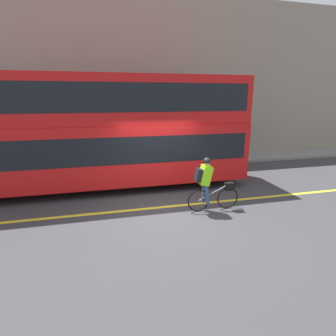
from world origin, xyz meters
name	(u,v)px	position (x,y,z in m)	size (l,w,h in m)	color
ground_plane	(167,211)	(0.00, 0.00, 0.00)	(80.00, 80.00, 0.00)	#38383A
road_center_line	(165,207)	(0.00, 0.27, 0.00)	(50.00, 0.14, 0.01)	yellow
sidewalk_curb	(141,163)	(0.00, 5.51, 0.07)	(60.00, 1.69, 0.13)	gray
building_facade	(136,81)	(0.00, 6.50, 3.94)	(60.00, 0.30, 7.89)	gray
bus	(103,128)	(-1.66, 2.56, 2.16)	(9.94, 2.46, 3.89)	black
cyclist_on_bike	(209,182)	(1.16, -0.26, 0.86)	(1.56, 0.32, 1.58)	black
trash_bin	(158,151)	(0.84, 5.42, 0.65)	(0.46, 0.46, 1.04)	#194C23
street_sign_post	(52,133)	(-3.84, 5.42, 1.68)	(0.36, 0.09, 2.79)	#59595B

